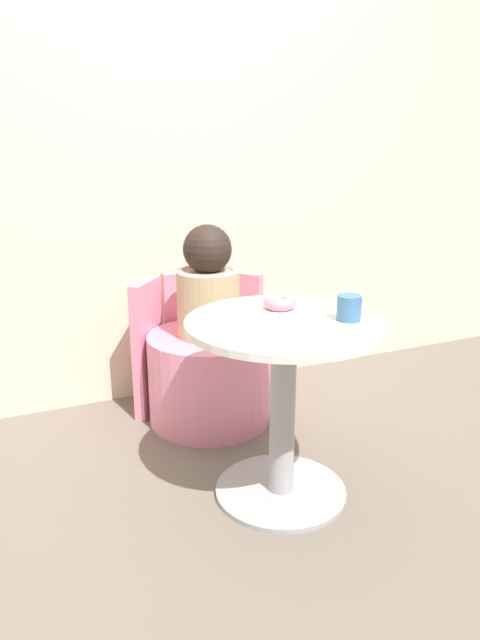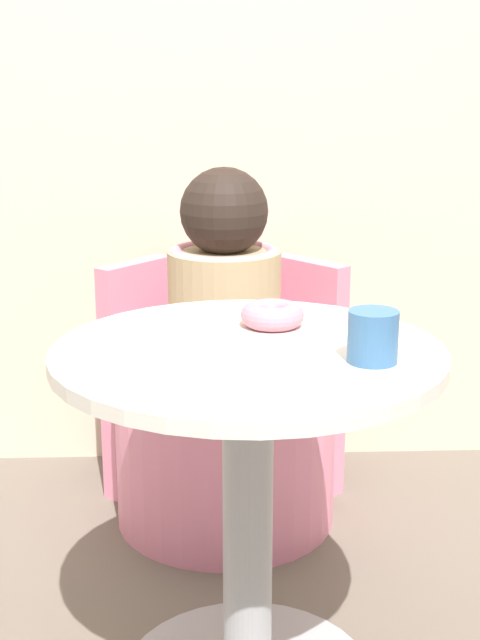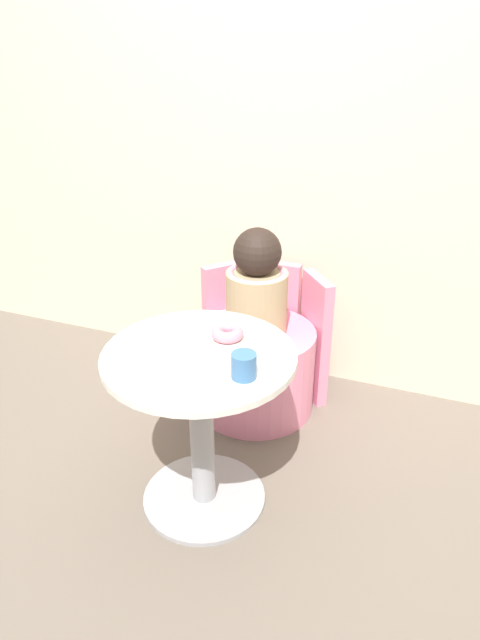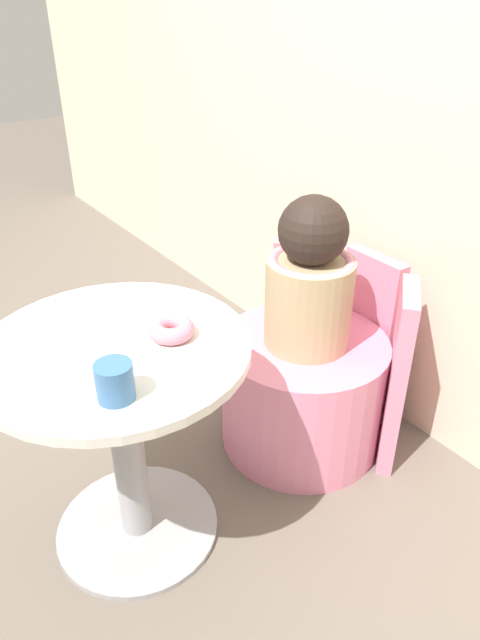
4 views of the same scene
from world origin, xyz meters
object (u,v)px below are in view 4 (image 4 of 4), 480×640
tub_chair (302,392)px  cup (115,381)px  donut (171,329)px  child_figure (310,281)px  round_table (123,415)px

tub_chair → cup: 0.91m
tub_chair → donut: bearing=-81.9°
tub_chair → child_figure: (0.00, 0.00, 0.42)m
tub_chair → child_figure: child_figure is taller
donut → tub_chair: bearing=98.1°
round_table → tub_chair: 0.69m
child_figure → donut: 0.53m
donut → cup: cup is taller
round_table → cup: size_ratio=7.90×
donut → cup: size_ratio=1.37×
round_table → tub_chair: (-0.02, 0.65, -0.23)m
tub_chair → cup: cup is taller
child_figure → tub_chair: bearing=-90.0°
round_table → donut: 0.28m
round_table → tub_chair: size_ratio=1.21×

